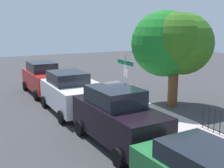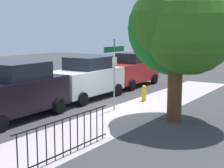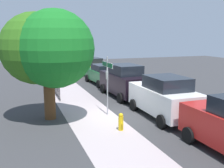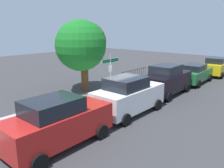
# 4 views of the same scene
# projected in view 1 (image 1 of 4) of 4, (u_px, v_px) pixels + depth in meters

# --- Properties ---
(ground_plane) EXTENTS (60.00, 60.00, 0.00)m
(ground_plane) POSITION_uv_depth(u_px,v_px,m) (117.00, 112.00, 15.20)
(ground_plane) COLOR #38383A
(sidewalk_strip) EXTENTS (24.00, 2.60, 0.00)m
(sidewalk_strip) POSITION_uv_depth(u_px,v_px,m) (160.00, 120.00, 14.06)
(sidewalk_strip) COLOR #B1A1A3
(sidewalk_strip) RESTS_ON ground_plane
(street_sign) EXTENTS (1.60, 0.07, 3.05)m
(street_sign) POSITION_uv_depth(u_px,v_px,m) (125.00, 73.00, 14.85)
(street_sign) COLOR #9EA0A5
(street_sign) RESTS_ON ground_plane
(shade_tree) EXTENTS (4.10, 4.32, 5.32)m
(shade_tree) POSITION_uv_depth(u_px,v_px,m) (173.00, 43.00, 15.80)
(shade_tree) COLOR #57371D
(shade_tree) RESTS_ON ground_plane
(car_red) EXTENTS (4.53, 2.08, 2.07)m
(car_red) POSITION_uv_depth(u_px,v_px,m) (43.00, 78.00, 19.18)
(car_red) COLOR red
(car_red) RESTS_ON ground_plane
(car_white) EXTENTS (4.45, 2.15, 2.11)m
(car_white) POSITION_uv_depth(u_px,v_px,m) (69.00, 93.00, 15.08)
(car_white) COLOR white
(car_white) RESTS_ON ground_plane
(car_black) EXTENTS (4.62, 2.17, 2.19)m
(car_black) POSITION_uv_depth(u_px,v_px,m) (118.00, 117.00, 11.01)
(car_black) COLOR black
(car_black) RESTS_ON ground_plane
(fire_hydrant) EXTENTS (0.42, 0.22, 0.78)m
(fire_hydrant) POSITION_uv_depth(u_px,v_px,m) (108.00, 95.00, 17.37)
(fire_hydrant) COLOR yellow
(fire_hydrant) RESTS_ON ground_plane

